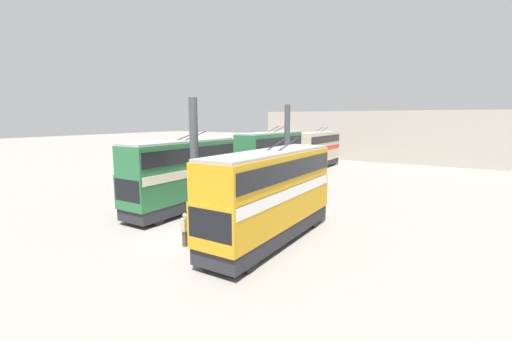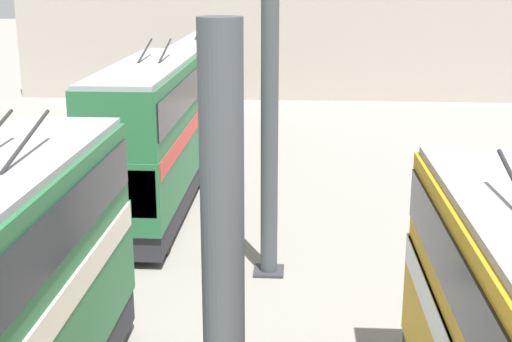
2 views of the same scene
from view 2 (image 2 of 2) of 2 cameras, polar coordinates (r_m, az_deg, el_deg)
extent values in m
cube|color=#A8A093|center=(47.20, 2.63, 10.41)|extent=(0.50, 36.00, 7.84)
cylinder|color=#42474C|center=(19.28, 1.08, 2.65)|extent=(0.47, 0.47, 7.86)
cube|color=#333338|center=(20.51, 1.03, -8.00)|extent=(0.85, 0.85, 0.08)
cylinder|color=black|center=(16.26, -11.54, -13.18)|extent=(1.04, 0.30, 1.04)
cylinder|color=black|center=(16.91, -18.60, -12.55)|extent=(1.04, 0.30, 1.04)
cylinder|color=#282828|center=(12.97, -17.92, 2.36)|extent=(2.35, 0.07, 0.65)
cylinder|color=black|center=(21.79, -7.35, -5.42)|extent=(0.96, 0.30, 0.96)
cylinder|color=black|center=(22.28, -12.69, -5.20)|extent=(0.96, 0.30, 0.96)
cylinder|color=black|center=(28.28, -4.75, -0.36)|extent=(0.96, 0.30, 0.96)
cylinder|color=black|center=(28.65, -8.91, -0.28)|extent=(0.96, 0.30, 0.96)
cube|color=#28282D|center=(25.24, -8.21, -2.07)|extent=(9.74, 2.45, 0.77)
cube|color=#286B3D|center=(24.83, -8.34, 1.15)|extent=(9.94, 2.50, 2.16)
cube|color=red|center=(24.64, -8.41, 2.96)|extent=(9.64, 2.54, 0.55)
cube|color=#286B3D|center=(24.40, -8.53, 5.86)|extent=(9.84, 2.42, 1.98)
cube|color=black|center=(24.38, -8.54, 6.09)|extent=(9.54, 2.51, 1.09)
cube|color=#9E9EA3|center=(24.24, -8.63, 8.33)|extent=(9.74, 2.25, 0.14)
cube|color=black|center=(20.18, -11.17, -1.77)|extent=(0.12, 2.30, 1.38)
cylinder|color=#282828|center=(25.34, -7.30, 9.52)|extent=(2.35, 0.07, 0.65)
cylinder|color=#282828|center=(25.48, -8.86, 9.49)|extent=(2.35, 0.07, 0.65)
cylinder|color=black|center=(33.69, -3.39, 2.29)|extent=(0.95, 0.30, 0.95)
cylinder|color=black|center=(34.00, -6.90, 2.33)|extent=(0.95, 0.30, 0.95)
cylinder|color=black|center=(41.12, -2.11, 4.77)|extent=(0.95, 0.30, 0.95)
cylinder|color=black|center=(41.37, -5.02, 4.79)|extent=(0.95, 0.30, 0.95)
cube|color=#28282D|center=(37.58, -4.27, 3.95)|extent=(10.43, 2.45, 0.76)
cube|color=beige|center=(37.32, -4.31, 6.04)|extent=(10.64, 2.50, 2.02)
cube|color=red|center=(37.21, -4.33, 7.15)|extent=(10.32, 2.54, 0.55)
cube|color=beige|center=(37.06, -4.37, 8.87)|extent=(10.54, 2.42, 1.70)
cube|color=black|center=(37.05, -4.37, 9.00)|extent=(10.22, 2.51, 0.94)
cube|color=#9E9EA3|center=(36.96, -4.40, 10.29)|extent=(10.43, 2.25, 0.14)
cube|color=black|center=(32.17, -5.59, 4.80)|extent=(0.12, 2.30, 1.29)
cylinder|color=#282828|center=(38.19, -3.61, 11.02)|extent=(2.35, 0.07, 0.65)
cylinder|color=#282828|center=(38.29, -4.66, 11.01)|extent=(2.35, 0.07, 0.65)
camera|label=1|loc=(14.37, 121.63, -14.90)|focal=24.00mm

